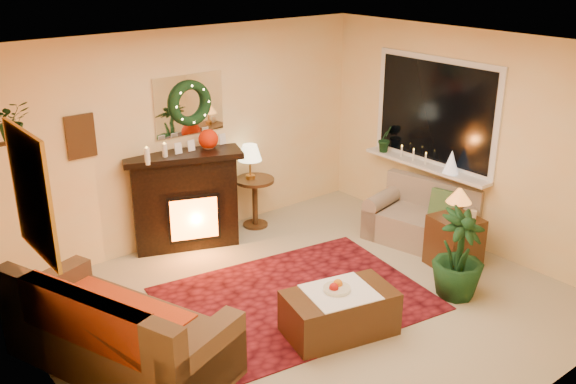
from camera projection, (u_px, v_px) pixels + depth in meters
floor at (309, 305)px, 6.61m from camera, size 5.00×5.00×0.00m
ceiling at (313, 50)px, 5.67m from camera, size 5.00×5.00×0.00m
wall_back at (190, 137)px, 7.78m from camera, size 5.00×5.00×0.00m
wall_front at (519, 276)px, 4.50m from camera, size 5.00×5.00×0.00m
wall_left at (51, 263)px, 4.68m from camera, size 4.50×4.50×0.00m
wall_right at (471, 141)px, 7.60m from camera, size 4.50×4.50×0.00m
area_rug at (296, 299)px, 6.72m from camera, size 2.91×2.37×0.01m
sofa at (120, 322)px, 5.54m from camera, size 1.54×2.22×0.88m
red_throw at (107, 316)px, 5.58m from camera, size 0.83×1.36×0.02m
fireplace at (185, 204)px, 7.75m from camera, size 1.28×0.81×1.12m
poinsettia at (208, 139)px, 7.68m from camera, size 0.24×0.24×0.24m
mantel_candle_a at (147, 156)px, 7.18m from camera, size 0.06×0.06×0.19m
mantel_candle_b at (165, 151)px, 7.35m from camera, size 0.06×0.06×0.18m
mantel_mirror at (189, 105)px, 7.62m from camera, size 0.92×0.02×0.72m
wreath at (191, 103)px, 7.58m from camera, size 0.55×0.11×0.55m
wall_art at (81, 136)px, 6.88m from camera, size 0.32×0.03×0.48m
gold_mirror at (31, 194)px, 4.75m from camera, size 0.03×0.84×1.00m
hanging_plant at (14, 140)px, 5.30m from camera, size 0.33×0.28×0.36m
loveseat at (422, 211)px, 7.87m from camera, size 1.00×1.41×0.74m
window_frame at (435, 112)px, 7.90m from camera, size 0.03×1.86×1.36m
window_glass at (434, 112)px, 7.89m from camera, size 0.02×1.70×1.22m
window_sill at (425, 166)px, 8.08m from camera, size 0.22×1.86×0.04m
mini_tree at (451, 162)px, 7.69m from camera, size 0.19×0.19×0.28m
sill_plant at (385, 138)px, 8.50m from camera, size 0.25×0.20×0.46m
side_table_round at (255, 203)px, 8.37m from camera, size 0.61×0.61×0.66m
lamp_cream at (250, 162)px, 8.18m from camera, size 0.30×0.30×0.46m
end_table_square at (454, 244)px, 7.33m from camera, size 0.57×0.57×0.60m
lamp_tiffany at (458, 207)px, 7.14m from camera, size 0.28×0.28×0.41m
coffee_table at (339, 313)px, 6.07m from camera, size 1.14×0.80×0.43m
fruit_bowl at (337, 290)px, 6.01m from camera, size 0.26×0.26×0.06m
floor_palm at (459, 257)px, 6.64m from camera, size 1.67×1.67×2.87m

